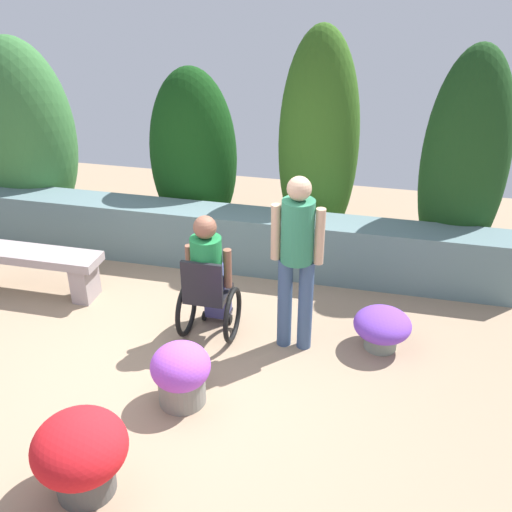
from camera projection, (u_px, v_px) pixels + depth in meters
ground_plane at (172, 366)px, 5.60m from camera, size 10.23×10.23×0.00m
stone_retaining_wall at (229, 239)px, 7.20m from camera, size 6.59×0.49×0.71m
hedge_backdrop at (184, 147)px, 7.43m from camera, size 6.82×1.06×2.77m
stone_bench at (30, 264)px, 6.65m from camera, size 1.68×0.38×0.52m
person_in_wheelchair at (209, 281)px, 5.78m from camera, size 0.53×0.66×1.33m
person_standing_companion at (297, 253)px, 5.42m from camera, size 0.49×0.30×1.76m
flower_pot_purple_near at (81, 453)px, 4.17m from camera, size 0.68×0.68×0.66m
flower_pot_terracotta_by_wall at (382, 327)px, 5.76m from camera, size 0.56×0.56×0.41m
flower_pot_red_accent at (181, 373)px, 5.04m from camera, size 0.51×0.51×0.57m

